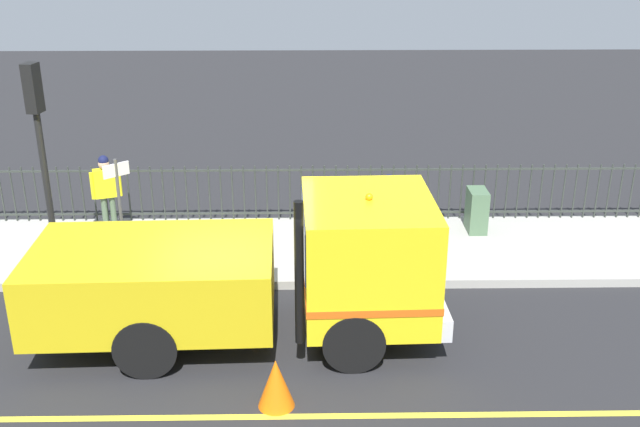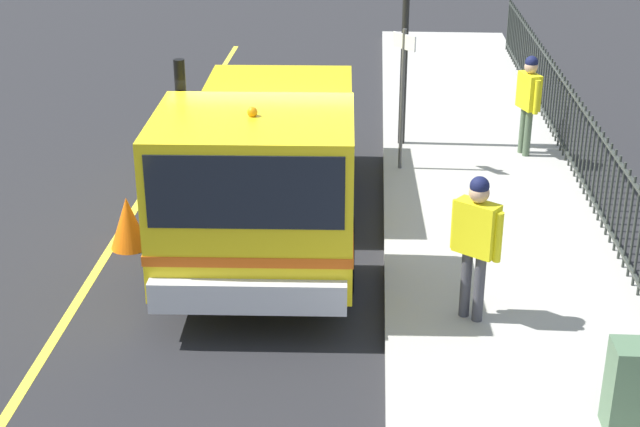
{
  "view_description": "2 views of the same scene",
  "coord_description": "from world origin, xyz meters",
  "px_view_note": "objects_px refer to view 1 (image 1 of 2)",
  "views": [
    {
      "loc": [
        -10.86,
        -1.18,
        6.47
      ],
      "look_at": [
        2.09,
        -1.38,
        1.3
      ],
      "focal_mm": 42.0,
      "sensor_mm": 36.0,
      "label": 1
    },
    {
      "loc": [
        1.33,
        -12.21,
        5.53
      ],
      "look_at": [
        0.74,
        -2.22,
        1.23
      ],
      "focal_mm": 52.22,
      "sensor_mm": 36.0,
      "label": 2
    }
  ],
  "objects_px": {
    "work_truck": "(275,266)",
    "worker_standing": "(388,208)",
    "street_sign": "(120,205)",
    "utility_cabinet": "(477,210)",
    "pedestrian_distant": "(106,186)",
    "traffic_cone": "(276,383)",
    "traffic_light_near": "(39,130)"
  },
  "relations": [
    {
      "from": "worker_standing",
      "to": "traffic_light_near",
      "type": "bearing_deg",
      "value": -47.6
    },
    {
      "from": "work_truck",
      "to": "utility_cabinet",
      "type": "xyz_separation_m",
      "value": [
        3.98,
        -4.12,
        -0.65
      ]
    },
    {
      "from": "traffic_light_near",
      "to": "utility_cabinet",
      "type": "bearing_deg",
      "value": 113.7
    },
    {
      "from": "pedestrian_distant",
      "to": "street_sign",
      "type": "bearing_deg",
      "value": 91.51
    },
    {
      "from": "work_truck",
      "to": "traffic_cone",
      "type": "height_order",
      "value": "work_truck"
    },
    {
      "from": "street_sign",
      "to": "utility_cabinet",
      "type": "bearing_deg",
      "value": -73.27
    },
    {
      "from": "work_truck",
      "to": "pedestrian_distant",
      "type": "distance_m",
      "value": 5.45
    },
    {
      "from": "work_truck",
      "to": "street_sign",
      "type": "xyz_separation_m",
      "value": [
        1.88,
        2.87,
        0.33
      ]
    },
    {
      "from": "work_truck",
      "to": "worker_standing",
      "type": "distance_m",
      "value": 3.32
    },
    {
      "from": "traffic_cone",
      "to": "work_truck",
      "type": "bearing_deg",
      "value": 2.15
    },
    {
      "from": "utility_cabinet",
      "to": "street_sign",
      "type": "relative_size",
      "value": 0.4
    },
    {
      "from": "utility_cabinet",
      "to": "traffic_cone",
      "type": "height_order",
      "value": "utility_cabinet"
    },
    {
      "from": "work_truck",
      "to": "pedestrian_distant",
      "type": "relative_size",
      "value": 3.84
    },
    {
      "from": "traffic_light_near",
      "to": "traffic_cone",
      "type": "height_order",
      "value": "traffic_light_near"
    },
    {
      "from": "traffic_light_near",
      "to": "traffic_cone",
      "type": "bearing_deg",
      "value": 57.47
    },
    {
      "from": "traffic_light_near",
      "to": "traffic_cone",
      "type": "distance_m",
      "value": 6.28
    },
    {
      "from": "pedestrian_distant",
      "to": "utility_cabinet",
      "type": "xyz_separation_m",
      "value": [
        -0.03,
        -7.81,
        -0.59
      ]
    },
    {
      "from": "worker_standing",
      "to": "street_sign",
      "type": "relative_size",
      "value": 0.76
    },
    {
      "from": "worker_standing",
      "to": "traffic_light_near",
      "type": "distance_m",
      "value": 6.5
    },
    {
      "from": "pedestrian_distant",
      "to": "work_truck",
      "type": "bearing_deg",
      "value": 113.1
    },
    {
      "from": "worker_standing",
      "to": "street_sign",
      "type": "height_order",
      "value": "street_sign"
    },
    {
      "from": "traffic_cone",
      "to": "traffic_light_near",
      "type": "bearing_deg",
      "value": 47.71
    },
    {
      "from": "worker_standing",
      "to": "street_sign",
      "type": "xyz_separation_m",
      "value": [
        -0.72,
        4.94,
        0.37
      ]
    },
    {
      "from": "utility_cabinet",
      "to": "worker_standing",
      "type": "bearing_deg",
      "value": 123.87
    },
    {
      "from": "work_truck",
      "to": "pedestrian_distant",
      "type": "bearing_deg",
      "value": -139.3
    },
    {
      "from": "traffic_light_near",
      "to": "utility_cabinet",
      "type": "xyz_separation_m",
      "value": [
        2.05,
        -8.27,
        -2.37
      ]
    },
    {
      "from": "traffic_light_near",
      "to": "utility_cabinet",
      "type": "distance_m",
      "value": 8.85
    },
    {
      "from": "work_truck",
      "to": "traffic_light_near",
      "type": "xyz_separation_m",
      "value": [
        1.93,
        4.15,
        1.72
      ]
    },
    {
      "from": "pedestrian_distant",
      "to": "street_sign",
      "type": "relative_size",
      "value": 0.74
    },
    {
      "from": "utility_cabinet",
      "to": "traffic_cone",
      "type": "relative_size",
      "value": 1.23
    },
    {
      "from": "utility_cabinet",
      "to": "traffic_cone",
      "type": "distance_m",
      "value": 7.16
    },
    {
      "from": "traffic_cone",
      "to": "street_sign",
      "type": "relative_size",
      "value": 0.32
    }
  ]
}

